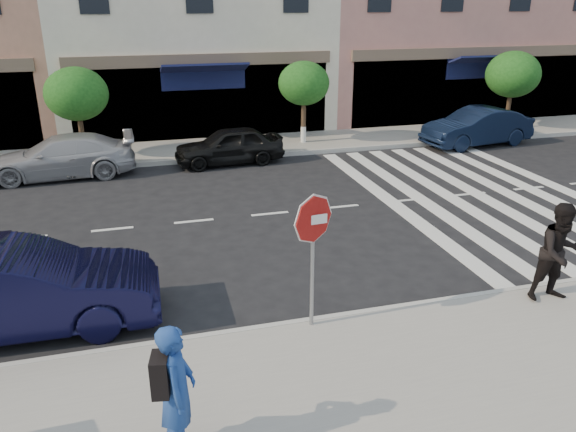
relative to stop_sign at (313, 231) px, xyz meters
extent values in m
plane|color=black|center=(0.66, 1.67, -1.87)|extent=(120.00, 120.00, 0.00)
cube|color=gray|center=(0.66, -2.08, -1.79)|extent=(60.00, 4.50, 0.15)
cube|color=gray|center=(0.66, 12.67, -1.79)|extent=(60.00, 3.00, 0.15)
cylinder|color=#473323|center=(-4.34, 12.47, -0.92)|extent=(0.18, 0.18, 1.60)
cylinder|color=silver|center=(-4.34, 12.47, -1.42)|extent=(0.20, 0.20, 0.60)
ellipsoid|color=#184A15|center=(-4.34, 12.47, 0.46)|extent=(2.10, 2.10, 1.79)
cylinder|color=#473323|center=(3.66, 12.47, -0.86)|extent=(0.18, 0.18, 1.71)
cylinder|color=silver|center=(3.66, 12.47, -1.42)|extent=(0.20, 0.20, 0.60)
ellipsoid|color=#184A15|center=(3.66, 12.47, 0.51)|extent=(1.90, 1.90, 1.62)
cylinder|color=#473323|center=(12.66, 12.47, -0.89)|extent=(0.18, 0.18, 1.65)
cylinder|color=silver|center=(12.66, 12.47, -1.42)|extent=(0.20, 0.20, 0.60)
ellipsoid|color=#184A15|center=(12.66, 12.47, 0.54)|extent=(2.20, 2.20, 1.87)
cylinder|color=gray|center=(0.00, 0.02, -0.65)|extent=(0.07, 0.07, 2.12)
cylinder|color=white|center=(0.00, 0.01, 0.21)|extent=(0.83, 0.08, 0.83)
cylinder|color=#9E1411|center=(0.00, -0.01, 0.21)|extent=(0.77, 0.09, 0.77)
cube|color=white|center=(0.00, -0.04, 0.21)|extent=(0.43, 0.05, 0.15)
imported|color=navy|center=(-2.39, -2.27, -0.84)|extent=(0.53, 0.70, 1.75)
imported|color=black|center=(4.54, -0.33, -0.79)|extent=(0.94, 0.75, 1.85)
imported|color=black|center=(-4.74, 1.41, -1.10)|extent=(4.69, 1.73, 1.53)
imported|color=#9E9EA3|center=(-4.89, 10.66, -1.21)|extent=(4.58, 1.97, 1.31)
imported|color=black|center=(0.49, 10.77, -1.24)|extent=(3.79, 1.74, 1.26)
imported|color=black|center=(10.11, 10.77, -1.15)|extent=(4.49, 2.07, 1.43)
camera|label=1|loc=(-2.58, -7.79, 3.45)|focal=35.00mm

